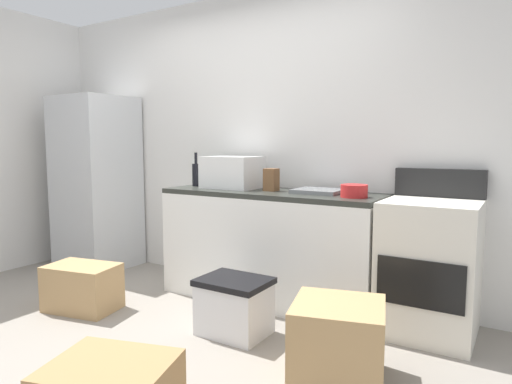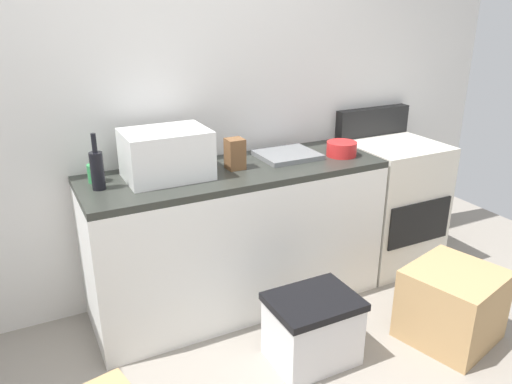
{
  "view_description": "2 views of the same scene",
  "coord_description": "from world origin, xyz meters",
  "px_view_note": "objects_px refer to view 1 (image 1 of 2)",
  "views": [
    {
      "loc": [
        2.04,
        -1.87,
        1.27
      ],
      "look_at": [
        0.26,
        1.03,
        0.9
      ],
      "focal_mm": 31.0,
      "sensor_mm": 36.0,
      "label": 1
    },
    {
      "loc": [
        -0.86,
        -1.36,
        1.83
      ],
      "look_at": [
        0.36,
        1.06,
        0.79
      ],
      "focal_mm": 35.21,
      "sensor_mm": 36.0,
      "label": 2
    }
  ],
  "objects_px": {
    "refrigerator": "(97,183)",
    "knife_block": "(271,180)",
    "wine_bottle": "(196,174)",
    "coffee_mug": "(205,180)",
    "stove_oven": "(429,265)",
    "cardboard_box_medium": "(338,342)",
    "mixing_bowl": "(354,191)",
    "cardboard_box_large": "(83,287)",
    "microwave": "(232,172)",
    "storage_bin": "(234,306)"
  },
  "relations": [
    {
      "from": "refrigerator",
      "to": "knife_block",
      "type": "distance_m",
      "value": 2.05
    },
    {
      "from": "coffee_mug",
      "to": "mixing_bowl",
      "type": "bearing_deg",
      "value": -7.74
    },
    {
      "from": "coffee_mug",
      "to": "knife_block",
      "type": "height_order",
      "value": "knife_block"
    },
    {
      "from": "wine_bottle",
      "to": "cardboard_box_large",
      "type": "relative_size",
      "value": 0.57
    },
    {
      "from": "refrigerator",
      "to": "cardboard_box_medium",
      "type": "height_order",
      "value": "refrigerator"
    },
    {
      "from": "refrigerator",
      "to": "knife_block",
      "type": "height_order",
      "value": "refrigerator"
    },
    {
      "from": "stove_oven",
      "to": "mixing_bowl",
      "type": "xyz_separation_m",
      "value": [
        -0.51,
        -0.07,
        0.48
      ]
    },
    {
      "from": "microwave",
      "to": "cardboard_box_large",
      "type": "xyz_separation_m",
      "value": [
        -0.72,
        -0.99,
        -0.86
      ]
    },
    {
      "from": "coffee_mug",
      "to": "knife_block",
      "type": "relative_size",
      "value": 0.56
    },
    {
      "from": "mixing_bowl",
      "to": "storage_bin",
      "type": "relative_size",
      "value": 0.41
    },
    {
      "from": "stove_oven",
      "to": "storage_bin",
      "type": "height_order",
      "value": "stove_oven"
    },
    {
      "from": "knife_block",
      "to": "cardboard_box_large",
      "type": "relative_size",
      "value": 0.34
    },
    {
      "from": "cardboard_box_large",
      "to": "cardboard_box_medium",
      "type": "distance_m",
      "value": 2.05
    },
    {
      "from": "stove_oven",
      "to": "cardboard_box_large",
      "type": "xyz_separation_m",
      "value": [
        -2.35,
        -0.96,
        -0.29
      ]
    },
    {
      "from": "microwave",
      "to": "coffee_mug",
      "type": "bearing_deg",
      "value": 164.58
    },
    {
      "from": "refrigerator",
      "to": "stove_oven",
      "type": "distance_m",
      "value": 3.3
    },
    {
      "from": "refrigerator",
      "to": "stove_oven",
      "type": "xyz_separation_m",
      "value": [
        3.27,
        0.06,
        -0.41
      ]
    },
    {
      "from": "refrigerator",
      "to": "cardboard_box_medium",
      "type": "xyz_separation_m",
      "value": [
        2.97,
        -0.85,
        -0.66
      ]
    },
    {
      "from": "refrigerator",
      "to": "stove_oven",
      "type": "height_order",
      "value": "refrigerator"
    },
    {
      "from": "microwave",
      "to": "knife_block",
      "type": "relative_size",
      "value": 2.56
    },
    {
      "from": "stove_oven",
      "to": "cardboard_box_medium",
      "type": "relative_size",
      "value": 2.29
    },
    {
      "from": "microwave",
      "to": "mixing_bowl",
      "type": "xyz_separation_m",
      "value": [
        1.11,
        -0.1,
        -0.09
      ]
    },
    {
      "from": "stove_oven",
      "to": "knife_block",
      "type": "height_order",
      "value": "stove_oven"
    },
    {
      "from": "refrigerator",
      "to": "mixing_bowl",
      "type": "bearing_deg",
      "value": -0.36
    },
    {
      "from": "storage_bin",
      "to": "stove_oven",
      "type": "bearing_deg",
      "value": 32.62
    },
    {
      "from": "microwave",
      "to": "storage_bin",
      "type": "height_order",
      "value": "microwave"
    },
    {
      "from": "refrigerator",
      "to": "storage_bin",
      "type": "height_order",
      "value": "refrigerator"
    },
    {
      "from": "knife_block",
      "to": "cardboard_box_large",
      "type": "distance_m",
      "value": 1.69
    },
    {
      "from": "wine_bottle",
      "to": "cardboard_box_medium",
      "type": "height_order",
      "value": "wine_bottle"
    },
    {
      "from": "storage_bin",
      "to": "cardboard_box_large",
      "type": "bearing_deg",
      "value": -168.51
    },
    {
      "from": "cardboard_box_medium",
      "to": "coffee_mug",
      "type": "bearing_deg",
      "value": 148.77
    },
    {
      "from": "stove_oven",
      "to": "wine_bottle",
      "type": "height_order",
      "value": "wine_bottle"
    },
    {
      "from": "wine_bottle",
      "to": "cardboard_box_large",
      "type": "height_order",
      "value": "wine_bottle"
    },
    {
      "from": "wine_bottle",
      "to": "coffee_mug",
      "type": "relative_size",
      "value": 3.0
    },
    {
      "from": "mixing_bowl",
      "to": "knife_block",
      "type": "bearing_deg",
      "value": 174.43
    },
    {
      "from": "stove_oven",
      "to": "coffee_mug",
      "type": "relative_size",
      "value": 11.0
    },
    {
      "from": "microwave",
      "to": "mixing_bowl",
      "type": "height_order",
      "value": "microwave"
    },
    {
      "from": "wine_bottle",
      "to": "stove_oven",
      "type": "bearing_deg",
      "value": -0.2
    },
    {
      "from": "stove_oven",
      "to": "mixing_bowl",
      "type": "height_order",
      "value": "stove_oven"
    },
    {
      "from": "refrigerator",
      "to": "cardboard_box_large",
      "type": "relative_size",
      "value": 3.31
    },
    {
      "from": "wine_bottle",
      "to": "mixing_bowl",
      "type": "xyz_separation_m",
      "value": [
        1.49,
        -0.08,
        -0.06
      ]
    },
    {
      "from": "cardboard_box_large",
      "to": "knife_block",
      "type": "bearing_deg",
      "value": 40.34
    },
    {
      "from": "mixing_bowl",
      "to": "cardboard_box_medium",
      "type": "distance_m",
      "value": 1.13
    },
    {
      "from": "knife_block",
      "to": "cardboard_box_medium",
      "type": "relative_size",
      "value": 0.38
    },
    {
      "from": "knife_block",
      "to": "mixing_bowl",
      "type": "bearing_deg",
      "value": -5.57
    },
    {
      "from": "mixing_bowl",
      "to": "coffee_mug",
      "type": "bearing_deg",
      "value": 172.26
    },
    {
      "from": "mixing_bowl",
      "to": "cardboard_box_medium",
      "type": "relative_size",
      "value": 0.4
    },
    {
      "from": "wine_bottle",
      "to": "coffee_mug",
      "type": "bearing_deg",
      "value": 87.8
    },
    {
      "from": "stove_oven",
      "to": "coffee_mug",
      "type": "height_order",
      "value": "stove_oven"
    },
    {
      "from": "stove_oven",
      "to": "cardboard_box_medium",
      "type": "distance_m",
      "value": 0.98
    }
  ]
}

